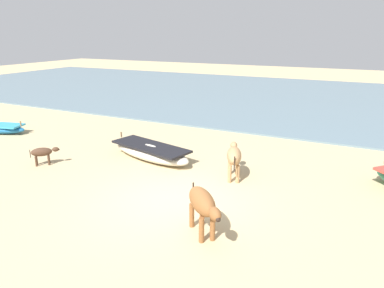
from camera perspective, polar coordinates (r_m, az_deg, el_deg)
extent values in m
plane|color=tan|center=(9.57, -3.35, -9.02)|extent=(80.00, 80.00, 0.00)
cube|color=slate|center=(25.22, 16.10, 7.22)|extent=(60.00, 20.00, 0.08)
ellipsoid|color=beige|center=(12.48, -6.68, -1.34)|extent=(3.57, 1.84, 0.52)
cube|color=black|center=(12.41, -6.72, -0.39)|extent=(3.16, 1.72, 0.07)
cube|color=olive|center=(12.61, -7.51, -0.49)|extent=(0.33, 0.90, 0.04)
cylinder|color=olive|center=(13.51, -11.34, 1.50)|extent=(0.06, 0.06, 0.20)
cylinder|color=olive|center=(17.06, -25.92, 3.00)|extent=(0.06, 0.06, 0.20)
ellipsoid|color=brown|center=(7.76, 1.62, -9.19)|extent=(1.13, 1.14, 0.50)
ellipsoid|color=brown|center=(7.09, 3.72, -11.21)|extent=(0.43, 0.43, 0.27)
sphere|color=#2D2119|center=(6.97, 4.23, -12.06)|extent=(0.15, 0.15, 0.10)
cylinder|color=brown|center=(7.76, 3.33, -13.40)|extent=(0.11, 0.11, 0.57)
cylinder|color=brown|center=(7.69, 1.54, -13.71)|extent=(0.11, 0.11, 0.57)
cylinder|color=brown|center=(8.30, 1.64, -11.16)|extent=(0.11, 0.11, 0.57)
cylinder|color=brown|center=(8.23, -0.04, -11.42)|extent=(0.11, 0.11, 0.57)
cylinder|color=#2D2119|center=(8.29, 0.21, -7.72)|extent=(0.04, 0.04, 0.47)
ellipsoid|color=#4C3323|center=(12.83, -23.10, -1.19)|extent=(0.67, 0.66, 0.29)
ellipsoid|color=#4C3323|center=(12.77, -21.15, -0.80)|extent=(0.25, 0.25, 0.16)
sphere|color=#2D2119|center=(12.77, -20.70, -0.84)|extent=(0.09, 0.09, 0.06)
cylinder|color=#4C3323|center=(12.97, -22.07, -2.24)|extent=(0.07, 0.07, 0.34)
cylinder|color=#4C3323|center=(12.83, -22.11, -2.45)|extent=(0.07, 0.07, 0.34)
cylinder|color=#4C3323|center=(13.01, -23.78, -2.39)|extent=(0.07, 0.07, 0.34)
cylinder|color=#4C3323|center=(12.88, -23.84, -2.60)|extent=(0.07, 0.07, 0.34)
cylinder|color=#2D2119|center=(12.89, -24.65, -1.46)|extent=(0.02, 0.02, 0.27)
ellipsoid|color=tan|center=(10.69, 6.81, -1.86)|extent=(0.79, 1.17, 0.47)
ellipsoid|color=tan|center=(11.35, 6.77, -0.28)|extent=(0.33, 0.41, 0.26)
sphere|color=#2D2119|center=(11.51, 6.75, -0.18)|extent=(0.13, 0.13, 0.10)
cylinder|color=tan|center=(11.15, 6.09, -3.60)|extent=(0.11, 0.11, 0.54)
cylinder|color=tan|center=(11.15, 7.31, -3.63)|extent=(0.11, 0.11, 0.54)
cylinder|color=tan|center=(10.56, 6.10, -4.83)|extent=(0.11, 0.11, 0.54)
cylinder|color=tan|center=(10.56, 7.39, -4.86)|extent=(0.11, 0.11, 0.54)
cylinder|color=#2D2119|center=(10.17, 6.85, -3.19)|extent=(0.04, 0.04, 0.44)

